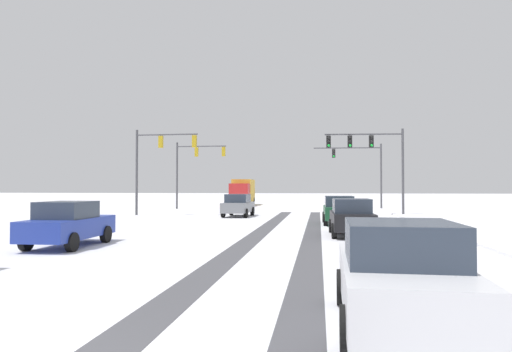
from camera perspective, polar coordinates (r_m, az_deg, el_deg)
name	(u,v)px	position (r m, az deg, el deg)	size (l,w,h in m)	color
wheel_track_left_lane	(259,233)	(21.10, 0.38, -7.17)	(0.85, 36.23, 0.01)	#4C4C51
wheel_track_right_lane	(313,234)	(20.93, 7.05, -7.21)	(0.77, 36.23, 0.01)	#4C4C51
traffic_signal_near_right	(371,152)	(35.39, 14.16, 2.96)	(5.87, 0.79, 6.50)	#47474C
traffic_signal_far_right	(362,164)	(47.43, 13.04, 1.49)	(6.83, 0.59, 6.50)	#47474C
traffic_signal_near_left	(157,155)	(35.48, -12.17, 2.62)	(4.88, 0.45, 6.50)	#47474C
traffic_signal_far_left	(194,162)	(45.01, -7.75, 1.77)	(4.99, 0.39, 6.50)	#47474C
car_grey_lead	(238,205)	(33.15, -2.24, -3.65)	(1.95, 4.16, 1.62)	slate
car_dark_green_second	(339,210)	(26.78, 10.31, -4.18)	(1.88, 4.12, 1.62)	#194C2D
car_black_third	(351,217)	(20.56, 11.80, -5.03)	(1.90, 4.13, 1.62)	black
car_blue_fourth	(68,224)	(17.80, -22.33, -5.52)	(1.90, 4.14, 1.62)	#233899
car_white_fifth	(400,275)	(7.36, 17.48, -11.64)	(1.91, 4.14, 1.62)	silver
box_truck_delivery	(243,191)	(53.50, -1.68, -1.91)	(2.53, 7.48, 3.02)	red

